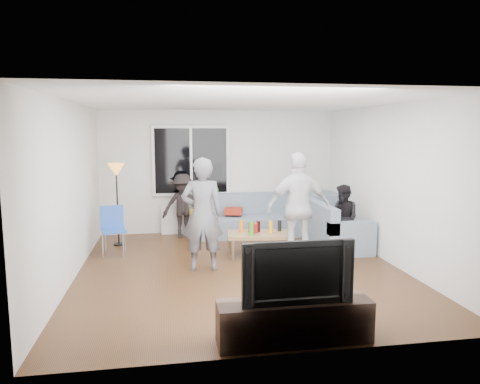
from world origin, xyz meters
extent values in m
cube|color=#56351C|center=(0.00, 0.00, -0.02)|extent=(5.00, 5.50, 0.04)
cube|color=white|center=(0.00, 0.00, 2.62)|extent=(5.00, 5.50, 0.04)
cube|color=silver|center=(0.00, 2.77, 1.30)|extent=(5.00, 0.04, 2.60)
cube|color=silver|center=(0.00, -2.77, 1.30)|extent=(5.00, 0.04, 2.60)
cube|color=silver|center=(-2.52, 0.00, 1.30)|extent=(0.04, 5.50, 2.60)
cube|color=silver|center=(2.52, 0.00, 1.30)|extent=(0.04, 5.50, 2.60)
cube|color=white|center=(-0.60, 2.69, 1.55)|extent=(1.62, 0.06, 1.47)
cube|color=black|center=(-0.60, 2.65, 1.55)|extent=(1.50, 0.02, 1.35)
cube|color=white|center=(-0.60, 2.64, 1.55)|extent=(0.05, 0.03, 1.35)
cube|color=silver|center=(-0.60, 2.65, 0.31)|extent=(1.30, 0.12, 0.62)
imported|color=#2F5A24|center=(-0.12, 2.62, 0.81)|extent=(0.24, 0.22, 0.37)
imported|color=silver|center=(-0.90, 2.62, 0.70)|extent=(0.16, 0.16, 0.16)
cube|color=slate|center=(2.20, 2.27, 0.42)|extent=(0.85, 0.85, 0.85)
cube|color=yellow|center=(-0.42, 2.25, 0.51)|extent=(0.48, 0.45, 0.14)
cube|color=maroon|center=(0.25, 2.33, 0.51)|extent=(0.42, 0.37, 0.13)
cube|color=olive|center=(0.46, 0.72, 0.20)|extent=(1.16, 0.73, 0.40)
cylinder|color=maroon|center=(0.36, 0.76, 0.49)|extent=(0.17, 0.17, 0.17)
imported|color=#56555B|center=(-0.58, 0.05, 0.89)|extent=(0.68, 0.47, 1.77)
imported|color=silver|center=(1.04, 0.30, 0.91)|extent=(1.07, 0.45, 1.83)
imported|color=black|center=(2.02, 0.75, 0.61)|extent=(0.61, 0.70, 1.22)
imported|color=black|center=(-0.80, 2.30, 0.65)|extent=(0.88, 0.55, 1.31)
cube|color=#302118|center=(0.15, -2.50, 0.22)|extent=(1.60, 0.40, 0.44)
imported|color=black|center=(0.15, -2.50, 0.77)|extent=(1.14, 0.15, 0.66)
cylinder|color=black|center=(0.47, 0.83, 0.50)|extent=(0.07, 0.07, 0.19)
cylinder|color=black|center=(0.85, 0.81, 0.50)|extent=(0.07, 0.07, 0.20)
cylinder|color=#EEA715|center=(0.66, 0.69, 0.51)|extent=(0.07, 0.07, 0.22)
cylinder|color=#3B9D1C|center=(0.29, 0.58, 0.52)|extent=(0.08, 0.08, 0.25)
cylinder|color=orange|center=(0.17, 0.86, 0.50)|extent=(0.07, 0.07, 0.21)
camera|label=1|loc=(-1.12, -6.73, 2.17)|focal=33.30mm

